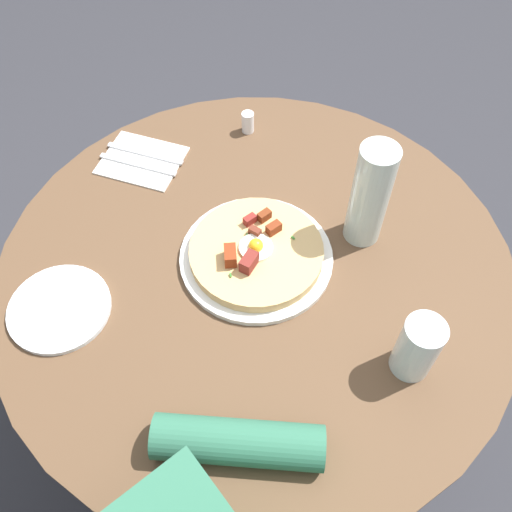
{
  "coord_description": "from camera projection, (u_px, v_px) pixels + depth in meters",
  "views": [
    {
      "loc": [
        -0.48,
        0.38,
        1.59
      ],
      "look_at": [
        0.01,
        -0.01,
        0.73
      ],
      "focal_mm": 39.37,
      "sensor_mm": 36.0,
      "label": 1
    }
  ],
  "objects": [
    {
      "name": "fork",
      "position": [
        145.0,
        153.0,
        1.24
      ],
      "size": [
        0.16,
        0.11,
        0.0
      ],
      "primitive_type": "cube",
      "rotation": [
        0.0,
        0.0,
        0.56
      ],
      "color": "silver",
      "rests_on": "napkin"
    },
    {
      "name": "bread_plate",
      "position": [
        59.0,
        308.0,
        1.01
      ],
      "size": [
        0.19,
        0.19,
        0.01
      ],
      "primitive_type": "cylinder",
      "color": "white",
      "rests_on": "dining_table"
    },
    {
      "name": "salt_shaker",
      "position": [
        248.0,
        122.0,
        1.27
      ],
      "size": [
        0.03,
        0.03,
        0.05
      ],
      "primitive_type": "cylinder",
      "color": "white",
      "rests_on": "dining_table"
    },
    {
      "name": "knife",
      "position": [
        138.0,
        165.0,
        1.22
      ],
      "size": [
        0.16,
        0.11,
        0.0
      ],
      "primitive_type": "cube",
      "rotation": [
        0.0,
        0.0,
        0.56
      ],
      "color": "silver",
      "rests_on": "napkin"
    },
    {
      "name": "pizza_plate",
      "position": [
        256.0,
        257.0,
        1.08
      ],
      "size": [
        0.29,
        0.29,
        0.01
      ],
      "primitive_type": "cylinder",
      "color": "white",
      "rests_on": "dining_table"
    },
    {
      "name": "ground_plane",
      "position": [
        256.0,
        402.0,
        1.65
      ],
      "size": [
        6.0,
        6.0,
        0.0
      ],
      "primitive_type": "plane",
      "color": "#2D2D33"
    },
    {
      "name": "breakfast_pizza",
      "position": [
        256.0,
        251.0,
        1.06
      ],
      "size": [
        0.26,
        0.26,
        0.05
      ],
      "color": "tan",
      "rests_on": "pizza_plate"
    },
    {
      "name": "dining_table",
      "position": [
        256.0,
        309.0,
        1.21
      ],
      "size": [
        1.0,
        1.0,
        0.71
      ],
      "color": "brown",
      "rests_on": "ground_plane"
    },
    {
      "name": "water_bottle",
      "position": [
        370.0,
        195.0,
        1.03
      ],
      "size": [
        0.07,
        0.07,
        0.22
      ],
      "primitive_type": "cylinder",
      "color": "silver",
      "rests_on": "dining_table"
    },
    {
      "name": "napkin",
      "position": [
        142.0,
        160.0,
        1.23
      ],
      "size": [
        0.22,
        0.21,
        0.0
      ],
      "primitive_type": "cube",
      "rotation": [
        0.0,
        0.0,
        0.56
      ],
      "color": "white",
      "rests_on": "dining_table"
    },
    {
      "name": "water_glass",
      "position": [
        417.0,
        348.0,
        0.9
      ],
      "size": [
        0.07,
        0.07,
        0.13
      ],
      "primitive_type": "cylinder",
      "color": "silver",
      "rests_on": "dining_table"
    }
  ]
}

